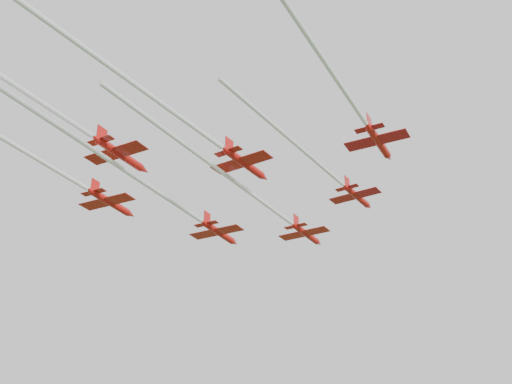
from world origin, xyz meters
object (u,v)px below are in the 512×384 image
at_px(jet_row3_left, 52,168).
at_px(jet_row4_left, 34,97).
at_px(jet_row3_right, 346,94).
at_px(jet_row2_right, 331,174).
at_px(jet_lead, 266,204).
at_px(jet_row3_mid, 197,129).
at_px(jet_row2_left, 168,199).

bearing_deg(jet_row3_left, jet_row4_left, -52.63).
height_order(jet_row3_right, jet_row4_left, jet_row4_left).
xyz_separation_m(jet_row2_right, jet_row3_right, (7.63, -18.51, 0.24)).
height_order(jet_lead, jet_row3_right, jet_lead).
distance_m(jet_row3_left, jet_row3_mid, 24.79).
height_order(jet_lead, jet_row3_left, jet_row3_left).
xyz_separation_m(jet_lead, jet_row2_left, (-11.43, -11.58, -1.94)).
bearing_deg(jet_row4_left, jet_row2_right, 56.22).
bearing_deg(jet_row3_mid, jet_row2_right, 58.69).
distance_m(jet_lead, jet_row3_left, 33.75).
bearing_deg(jet_lead, jet_row3_right, -44.05).
height_order(jet_row3_left, jet_row3_right, jet_row3_left).
xyz_separation_m(jet_row2_left, jet_row3_mid, (11.03, -11.82, 3.23)).
xyz_separation_m(jet_lead, jet_row2_right, (13.34, -7.52, -0.78)).
xyz_separation_m(jet_lead, jet_row3_mid, (-0.40, -23.39, 1.29)).
xyz_separation_m(jet_row2_left, jet_row2_right, (24.78, 4.06, 1.15)).
height_order(jet_row2_left, jet_row3_mid, jet_row3_mid).
relative_size(jet_row2_left, jet_row3_mid, 1.18).
relative_size(jet_row2_left, jet_row3_left, 1.05).
bearing_deg(jet_row3_mid, jet_row2_left, 142.61).
relative_size(jet_row2_left, jet_row2_right, 1.48).
distance_m(jet_lead, jet_row3_right, 33.43).
bearing_deg(jet_row4_left, jet_row3_mid, 57.56).
bearing_deg(jet_row2_left, jet_row3_left, -137.28).
height_order(jet_row3_mid, jet_row4_left, jet_row3_mid).
bearing_deg(jet_row3_right, jet_lead, 132.71).
xyz_separation_m(jet_lead, jet_row4_left, (-13.42, -39.93, -0.51)).
xyz_separation_m(jet_lead, jet_row3_right, (20.98, -26.02, -0.54)).
xyz_separation_m(jet_row3_right, jet_row4_left, (-34.39, -13.90, 0.03)).
distance_m(jet_row2_right, jet_row3_mid, 21.10).
bearing_deg(jet_row3_right, jet_row4_left, -154.15).
bearing_deg(jet_row3_right, jet_row3_mid, 176.82).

